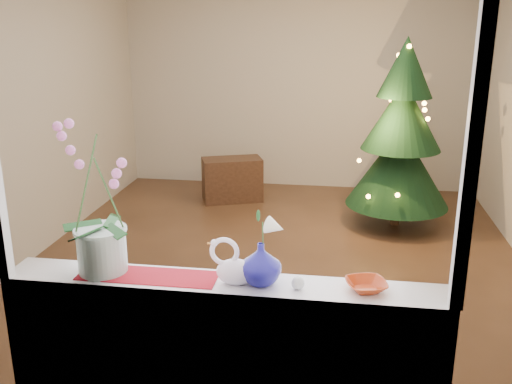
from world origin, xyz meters
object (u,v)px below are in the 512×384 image
blue_vase (261,261)px  xmas_tree (401,134)px  swan (236,262)px  paperweight (298,283)px  orchid_pot (98,199)px  side_table (232,180)px  amber_dish (366,286)px

blue_vase → xmas_tree: 3.64m
swan → paperweight: (0.30, -0.02, -0.08)m
swan → blue_vase: size_ratio=1.09×
blue_vase → orchid_pot: bearing=179.2°
paperweight → side_table: bearing=105.2°
blue_vase → side_table: (-0.93, 4.07, -0.78)m
amber_dish → blue_vase: bearing=-179.8°
orchid_pot → amber_dish: bearing=-0.4°
swan → amber_dish: 0.63m
xmas_tree → side_table: (-1.91, 0.56, -0.73)m
paperweight → swan: bearing=176.6°
blue_vase → side_table: size_ratio=0.34×
orchid_pot → xmas_tree: (1.78, 3.49, -0.32)m
side_table → paperweight: bearing=-95.3°
swan → amber_dish: size_ratio=1.60×
amber_dish → orchid_pot: bearing=179.6°
swan → paperweight: swan is taller
blue_vase → side_table: 4.24m
blue_vase → paperweight: 0.21m
orchid_pot → amber_dish: 1.36m
orchid_pot → side_table: orchid_pot is taller
side_table → blue_vase: bearing=-97.6°
swan → xmas_tree: (1.10, 3.52, -0.04)m
blue_vase → xmas_tree: xmas_tree is taller
swan → paperweight: 0.31m
swan → blue_vase: bearing=-5.0°
orchid_pot → blue_vase: size_ratio=3.24×
amber_dish → side_table: 4.36m
side_table → swan: bearing=-99.3°
paperweight → amber_dish: (0.32, 0.04, -0.01)m
paperweight → amber_dish: 0.32m
paperweight → amber_dish: bearing=6.8°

